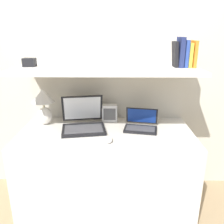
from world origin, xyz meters
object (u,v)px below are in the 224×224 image
Objects in this scene: router_box at (110,113)px; book_blue at (185,54)px; table_lamp at (44,103)px; laptop_large at (83,122)px; laptop_small at (141,125)px; computer_mouse at (108,139)px; book_yellow at (189,55)px; book_orange at (193,54)px; book_navy at (180,52)px; book_black at (175,54)px; shelf_gadget at (29,62)px.

book_blue is (0.58, -0.18, 0.55)m from router_box.
table_lamp is 0.39m from laptop_large.
table_lamp is 0.59m from router_box.
laptop_small is 2.46× the size of computer_mouse.
laptop_large is at bearing 179.71° from book_yellow.
book_orange is 1.09× the size of book_yellow.
book_yellow is at bearing 22.10° from computer_mouse.
laptop_small is 0.66m from book_navy.
book_black reaches higher than computer_mouse.
shelf_gadget is (-0.62, -0.18, 0.48)m from router_box.
laptop_small is 1.96× the size of router_box.
book_blue is at bearing 0.00° from book_black.
table_lamp is 1.58× the size of book_blue.
book_blue is at bearing 0.00° from book_navy.
book_black is 2.07× the size of shelf_gadget.
book_black is at bearing 180.00° from book_navy.
book_black is (-0.04, 0.00, -0.02)m from book_navy.
book_yellow is (0.35, 0.01, 0.57)m from laptop_small.
book_orange is 0.14m from book_black.
table_lamp is at bearing 62.31° from shelf_gadget.
computer_mouse is (0.57, -0.35, -0.18)m from table_lamp.
computer_mouse is 0.88m from book_blue.
book_navy is 0.04m from book_black.
book_orange reaches higher than laptop_large.
laptop_small is at bearing -178.22° from book_navy.
table_lamp is 1.64× the size of book_black.
book_navy reaches higher than computer_mouse.
book_yellow is at bearing 0.00° from book_blue.
shelf_gadget is (-0.62, 0.25, 0.54)m from computer_mouse.
book_navy reaches higher than laptop_large.
laptop_small is (0.49, -0.01, -0.02)m from laptop_large.
table_lamp reaches higher than computer_mouse.
book_orange reaches higher than router_box.
shelf_gadget reaches higher than table_lamp.
table_lamp reaches higher than laptop_small.
book_yellow is 0.10m from book_black.
laptop_large is at bearing 179.67° from book_black.
laptop_small is at bearing -178.56° from book_yellow.
router_box is 1.65× the size of shelf_gadget.
shelf_gadget is at bearing -117.69° from table_lamp.
book_blue is at bearing 180.00° from book_yellow.
router_box is at bearing 144.12° from laptop_small.
book_orange is at bearing 0.00° from book_yellow.
computer_mouse is at bearing -31.25° from table_lamp.
router_box is 0.76× the size of book_blue.
laptop_large is 0.96m from book_navy.
book_blue is at bearing 23.05° from computer_mouse.
book_blue is (1.16, -0.10, 0.43)m from table_lamp.
laptop_large is at bearing -14.61° from table_lamp.
book_black is at bearing 180.00° from book_blue.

